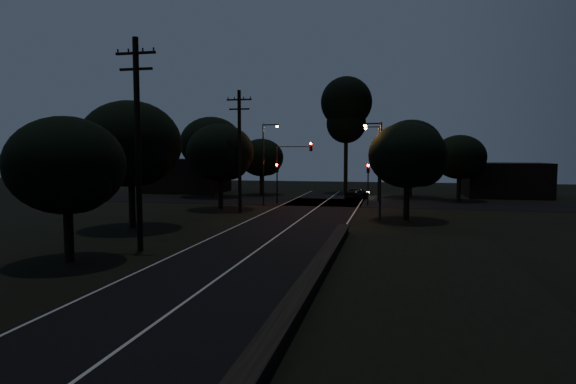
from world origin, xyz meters
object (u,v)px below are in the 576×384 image
at_px(streetlight_b, 377,158).
at_px(streetlight_c, 378,163).
at_px(tall_pine, 346,109).
at_px(car, 357,193).
at_px(utility_pole_mid, 138,141).
at_px(signal_left, 277,176).
at_px(streetlight_a, 265,158).
at_px(signal_mast, 293,161).
at_px(signal_right, 368,177).
at_px(utility_pole_far, 240,149).

relative_size(streetlight_b, streetlight_c, 1.07).
relative_size(tall_pine, car, 3.71).
height_order(utility_pole_mid, streetlight_c, utility_pole_mid).
xyz_separation_m(tall_pine, signal_left, (-5.60, -15.01, -7.97)).
distance_m(streetlight_a, streetlight_c, 13.72).
relative_size(signal_mast, car, 1.55).
height_order(signal_mast, streetlight_c, streetlight_c).
height_order(signal_mast, streetlight_a, streetlight_a).
bearing_deg(streetlight_a, signal_mast, 39.77).
bearing_deg(signal_right, signal_left, 180.00).
bearing_deg(signal_mast, utility_pole_mid, -97.04).
bearing_deg(streetlight_c, streetlight_b, 92.14).
bearing_deg(signal_right, streetlight_b, 80.00).
relative_size(tall_pine, streetlight_a, 1.87).
xyz_separation_m(signal_left, streetlight_b, (9.91, 4.01, 1.80)).
height_order(streetlight_b, streetlight_c, streetlight_b).
height_order(utility_pole_mid, streetlight_b, utility_pole_mid).
distance_m(streetlight_c, car, 16.64).
height_order(signal_left, car, signal_left).
distance_m(signal_left, streetlight_c, 14.52).
xyz_separation_m(signal_left, streetlight_a, (-0.71, -1.99, 1.80)).
xyz_separation_m(utility_pole_far, signal_right, (10.60, 7.99, -2.65)).
bearing_deg(streetlight_c, car, 99.69).
bearing_deg(streetlight_b, tall_pine, 111.38).
bearing_deg(streetlight_c, utility_pole_far, 170.40).
xyz_separation_m(utility_pole_far, signal_mast, (3.09, 7.99, -1.15)).
xyz_separation_m(tall_pine, signal_mast, (-3.91, -15.01, -6.46)).
relative_size(signal_left, signal_mast, 0.66).
bearing_deg(car, signal_mast, 62.72).
height_order(tall_pine, signal_left, tall_pine).
bearing_deg(utility_pole_mid, tall_pine, 80.07).
height_order(signal_right, signal_mast, signal_mast).
bearing_deg(utility_pole_far, signal_mast, 68.89).
bearing_deg(signal_mast, utility_pole_far, -111.11).
bearing_deg(utility_pole_mid, signal_left, 86.79).
height_order(utility_pole_mid, signal_right, utility_pole_mid).
distance_m(signal_right, streetlight_a, 10.26).
distance_m(utility_pole_mid, tall_pine, 40.92).
xyz_separation_m(tall_pine, streetlight_a, (-6.31, -17.00, -6.17)).
height_order(streetlight_c, car, streetlight_c).
distance_m(signal_left, streetlight_a, 2.77).
relative_size(utility_pole_mid, streetlight_a, 1.38).
height_order(signal_right, streetlight_c, streetlight_c).
bearing_deg(car, tall_pine, -59.13).
bearing_deg(streetlight_c, streetlight_a, 144.31).
relative_size(utility_pole_mid, signal_left, 2.68).
relative_size(streetlight_c, car, 1.86).
distance_m(signal_right, signal_mast, 7.66).
relative_size(signal_mast, streetlight_b, 0.78).
relative_size(utility_pole_mid, signal_mast, 1.76).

